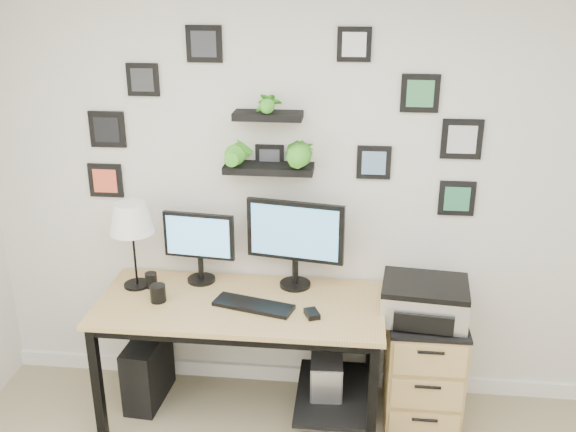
# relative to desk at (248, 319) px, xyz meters

# --- Properties ---
(room) EXTENTS (4.00, 4.00, 4.00)m
(room) POSITION_rel_desk_xyz_m (0.40, 0.32, -0.58)
(room) COLOR tan
(room) RESTS_ON ground
(desk) EXTENTS (1.60, 0.70, 0.75)m
(desk) POSITION_rel_desk_xyz_m (0.00, 0.00, 0.00)
(desk) COLOR tan
(desk) RESTS_ON ground
(monitor_left) EXTENTS (0.42, 0.18, 0.43)m
(monitor_left) POSITION_rel_desk_xyz_m (-0.31, 0.20, 0.38)
(monitor_left) COLOR black
(monitor_left) RESTS_ON desk
(monitor_right) EXTENTS (0.56, 0.21, 0.53)m
(monitor_right) POSITION_rel_desk_xyz_m (0.25, 0.19, 0.44)
(monitor_right) COLOR black
(monitor_right) RESTS_ON desk
(keyboard) EXTENTS (0.47, 0.25, 0.02)m
(keyboard) POSITION_rel_desk_xyz_m (0.05, -0.08, 0.13)
(keyboard) COLOR black
(keyboard) RESTS_ON desk
(mouse) EXTENTS (0.10, 0.12, 0.03)m
(mouse) POSITION_rel_desk_xyz_m (0.38, -0.15, 0.14)
(mouse) COLOR black
(mouse) RESTS_ON desk
(table_lamp) EXTENTS (0.25, 0.25, 0.51)m
(table_lamp) POSITION_rel_desk_xyz_m (-0.67, 0.10, 0.54)
(table_lamp) COLOR black
(table_lamp) RESTS_ON desk
(mug) EXTENTS (0.09, 0.09, 0.10)m
(mug) POSITION_rel_desk_xyz_m (-0.49, -0.07, 0.17)
(mug) COLOR black
(mug) RESTS_ON desk
(pen_cup) EXTENTS (0.07, 0.07, 0.09)m
(pen_cup) POSITION_rel_desk_xyz_m (-0.58, 0.09, 0.17)
(pen_cup) COLOR black
(pen_cup) RESTS_ON desk
(pc_tower_black) EXTENTS (0.21, 0.42, 0.41)m
(pc_tower_black) POSITION_rel_desk_xyz_m (-0.63, 0.05, -0.42)
(pc_tower_black) COLOR black
(pc_tower_black) RESTS_ON ground
(pc_tower_grey) EXTENTS (0.20, 0.42, 0.41)m
(pc_tower_grey) POSITION_rel_desk_xyz_m (0.45, 0.05, -0.42)
(pc_tower_grey) COLOR gray
(pc_tower_grey) RESTS_ON ground
(file_cabinet) EXTENTS (0.43, 0.53, 0.67)m
(file_cabinet) POSITION_rel_desk_xyz_m (1.01, 0.06, -0.29)
(file_cabinet) COLOR tan
(file_cabinet) RESTS_ON ground
(printer) EXTENTS (0.50, 0.42, 0.21)m
(printer) POSITION_rel_desk_xyz_m (0.99, 0.04, 0.15)
(printer) COLOR silver
(printer) RESTS_ON file_cabinet
(wall_decor) EXTENTS (2.25, 0.18, 1.03)m
(wall_decor) POSITION_rel_desk_xyz_m (0.14, 0.26, 1.02)
(wall_decor) COLOR black
(wall_decor) RESTS_ON ground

